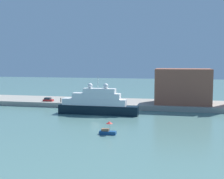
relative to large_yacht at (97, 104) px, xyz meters
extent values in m
plane|color=slate|center=(1.31, -6.18, -3.35)|extent=(400.00, 400.00, 0.00)
cube|color=gray|center=(1.31, 19.26, -2.49)|extent=(110.00, 18.89, 1.71)
cube|color=black|center=(0.37, 0.00, -1.91)|extent=(25.44, 3.58, 2.86)
cube|color=white|center=(-0.90, 0.00, 0.54)|extent=(20.36, 3.29, 2.05)
cube|color=white|center=(-0.14, 0.00, 2.47)|extent=(15.27, 3.01, 1.79)
cube|color=white|center=(0.88, 0.00, 4.13)|extent=(10.18, 2.72, 1.53)
cylinder|color=silver|center=(0.37, 0.00, 6.83)|extent=(0.16, 0.16, 3.87)
sphere|color=white|center=(2.91, 0.00, 5.69)|extent=(1.59, 1.59, 1.59)
sphere|color=white|center=(-2.18, 0.00, 5.69)|extent=(1.59, 1.59, 1.59)
cube|color=navy|center=(9.21, -24.19, -2.96)|extent=(3.83, 1.37, 0.78)
cube|color=#8C6647|center=(8.63, -24.19, -2.31)|extent=(1.69, 1.10, 0.52)
cylinder|color=#B2B2B2|center=(9.59, -24.19, -1.70)|extent=(0.06, 0.06, 1.74)
cone|color=red|center=(9.59, -24.19, -0.57)|extent=(1.47, 1.47, 0.51)
cube|color=#93513D|center=(26.59, 18.11, 4.54)|extent=(18.99, 12.95, 12.36)
cube|color=#B21E1E|center=(-22.61, 13.38, -1.28)|extent=(3.81, 1.74, 0.71)
cube|color=#262D33|center=(-22.80, 13.38, -0.58)|extent=(2.29, 1.57, 0.68)
cylinder|color=#4C4C4C|center=(-17.00, 11.89, -0.92)|extent=(0.36, 0.36, 1.43)
sphere|color=tan|center=(-17.00, 11.89, -0.09)|extent=(0.24, 0.24, 0.24)
cylinder|color=black|center=(-1.95, 11.44, -1.30)|extent=(0.42, 0.42, 0.68)
camera|label=1|loc=(24.36, -88.66, 13.40)|focal=47.25mm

